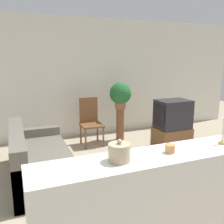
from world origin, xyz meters
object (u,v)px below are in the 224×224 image
object	(u,v)px
television	(173,114)
potted_plant	(120,94)
couch	(38,161)
wooden_chair	(90,120)
decorative_bowl	(119,152)

from	to	relation	value
television	potted_plant	size ratio (longest dim) A/B	1.17
potted_plant	couch	bearing A→B (deg)	-148.00
television	potted_plant	xyz separation A→B (m)	(-0.81, 0.81, 0.34)
wooden_chair	potted_plant	size ratio (longest dim) A/B	1.74
television	wooden_chair	distance (m)	1.71
television	wooden_chair	world-z (taller)	wooden_chair
couch	television	size ratio (longest dim) A/B	2.70
wooden_chair	decorative_bowl	size ratio (longest dim) A/B	5.33
couch	potted_plant	size ratio (longest dim) A/B	3.16
wooden_chair	decorative_bowl	distance (m)	3.31
wooden_chair	potted_plant	world-z (taller)	potted_plant
wooden_chair	potted_plant	bearing A→B (deg)	0.09
couch	television	bearing A→B (deg)	7.90
couch	decorative_bowl	size ratio (longest dim) A/B	9.68
couch	television	xyz separation A→B (m)	(2.70, 0.37, 0.42)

